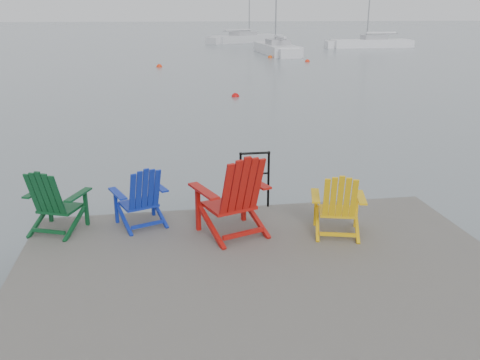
{
  "coord_description": "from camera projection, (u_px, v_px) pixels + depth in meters",
  "views": [
    {
      "loc": [
        -1.16,
        -4.88,
        3.42
      ],
      "look_at": [
        0.07,
        2.78,
        0.85
      ],
      "focal_mm": 38.0,
      "sensor_mm": 36.0,
      "label": 1
    }
  ],
  "objects": [
    {
      "name": "sailboat_mid",
      "position": [
        246.0,
        39.0,
        60.93
      ],
      "size": [
        9.68,
        7.94,
        13.64
      ],
      "rotation": [
        0.0,
        0.0,
        -0.95
      ],
      "color": "silver",
      "rests_on": "ground"
    },
    {
      "name": "chair_yellow",
      "position": [
        338.0,
        203.0,
        6.87
      ],
      "size": [
        0.84,
        0.8,
        0.91
      ],
      "rotation": [
        0.0,
        0.0,
        -0.27
      ],
      "color": "#E8B00C",
      "rests_on": "dock"
    },
    {
      "name": "buoy_c",
      "position": [
        270.0,
        58.0,
        40.07
      ],
      "size": [
        0.37,
        0.37,
        0.37
      ],
      "primitive_type": "sphere",
      "color": "#E44A0D",
      "rests_on": "ground"
    },
    {
      "name": "ground",
      "position": [
        272.0,
        326.0,
        5.83
      ],
      "size": [
        400.0,
        400.0,
        0.0
      ],
      "primitive_type": "plane",
      "color": "slate",
      "rests_on": "ground"
    },
    {
      "name": "buoy_a",
      "position": [
        235.0,
        97.0,
        21.58
      ],
      "size": [
        0.33,
        0.33,
        0.33
      ],
      "primitive_type": "sphere",
      "color": "#C00C0B",
      "rests_on": "ground"
    },
    {
      "name": "buoy_d",
      "position": [
        307.0,
        62.0,
        36.87
      ],
      "size": [
        0.35,
        0.35,
        0.35
      ],
      "primitive_type": "sphere",
      "color": "red",
      "rests_on": "ground"
    },
    {
      "name": "handrail",
      "position": [
        255.0,
        174.0,
        7.83
      ],
      "size": [
        0.48,
        0.04,
        0.9
      ],
      "color": "black",
      "rests_on": "dock"
    },
    {
      "name": "chair_blue",
      "position": [
        141.0,
        196.0,
        7.17
      ],
      "size": [
        0.86,
        0.83,
        0.9
      ],
      "rotation": [
        0.0,
        0.0,
        0.38
      ],
      "color": "#0E259A",
      "rests_on": "dock"
    },
    {
      "name": "sailboat_near",
      "position": [
        276.0,
        49.0,
        43.89
      ],
      "size": [
        2.37,
        9.02,
        12.37
      ],
      "rotation": [
        0.0,
        0.0,
        -0.0
      ],
      "color": "silver",
      "rests_on": "ground"
    },
    {
      "name": "buoy_b",
      "position": [
        159.0,
        67.0,
        33.28
      ],
      "size": [
        0.38,
        0.38,
        0.38
      ],
      "primitive_type": "sphere",
      "color": "red",
      "rests_on": "ground"
    },
    {
      "name": "sailboat_far",
      "position": [
        370.0,
        44.0,
        51.42
      ],
      "size": [
        8.0,
        2.29,
        11.03
      ],
      "rotation": [
        0.0,
        0.0,
        1.6
      ],
      "color": "white",
      "rests_on": "ground"
    },
    {
      "name": "chair_green",
      "position": [
        54.0,
        200.0,
        6.96
      ],
      "size": [
        0.9,
        0.87,
        0.93
      ],
      "rotation": [
        0.0,
        0.0,
        -0.39
      ],
      "color": "#0B3D1D",
      "rests_on": "dock"
    },
    {
      "name": "chair_red",
      "position": [
        234.0,
        195.0,
        6.84
      ],
      "size": [
        1.11,
        1.06,
        1.16
      ],
      "rotation": [
        0.0,
        0.0,
        0.35
      ],
      "color": "#A5110C",
      "rests_on": "dock"
    },
    {
      "name": "dock",
      "position": [
        273.0,
        299.0,
        5.72
      ],
      "size": [
        6.0,
        5.0,
        1.4
      ],
      "color": "#322F2C",
      "rests_on": "ground"
    }
  ]
}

